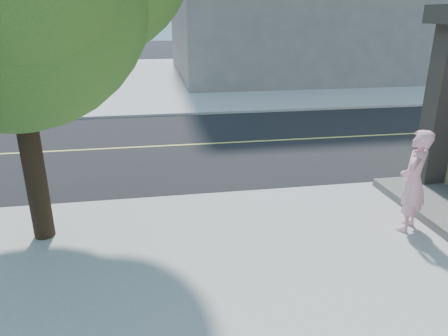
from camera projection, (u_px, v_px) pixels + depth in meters
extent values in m
plane|color=black|center=(27.00, 211.00, 9.46)|extent=(140.00, 140.00, 0.00)
cube|color=black|center=(64.00, 151.00, 13.62)|extent=(140.00, 9.00, 0.01)
cube|color=#AEAEAD|center=(292.00, 74.00, 31.47)|extent=(29.00, 25.00, 0.12)
cube|color=#35302B|center=(441.00, 104.00, 9.77)|extent=(0.55, 0.55, 4.20)
imported|color=#FBA7BE|center=(413.00, 181.00, 8.07)|extent=(0.89, 0.87, 2.07)
cylinder|color=black|center=(29.00, 141.00, 7.48)|extent=(0.39, 0.39, 3.87)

